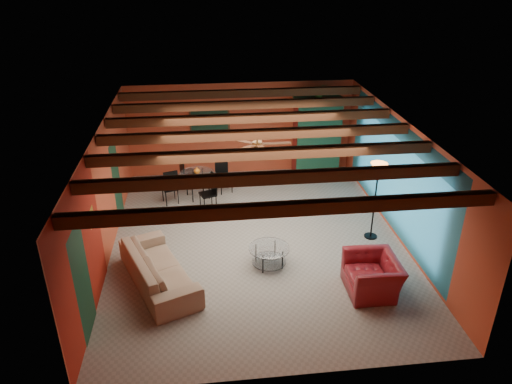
{
  "coord_description": "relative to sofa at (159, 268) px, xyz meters",
  "views": [
    {
      "loc": [
        -1.12,
        -9.41,
        5.9
      ],
      "look_at": [
        0.0,
        0.2,
        1.15
      ],
      "focal_mm": 33.93,
      "sensor_mm": 36.0,
      "label": 1
    }
  ],
  "objects": [
    {
      "name": "ceiling_fan",
      "position": [
        2.12,
        1.36,
        2.01
      ],
      "size": [
        1.5,
        1.5,
        0.44
      ],
      "primitive_type": null,
      "color": "#472614",
      "rests_on": "ceiling"
    },
    {
      "name": "vase",
      "position": [
        0.8,
        3.78,
        0.71
      ],
      "size": [
        0.21,
        0.21,
        0.18
      ],
      "primitive_type": "imported",
      "rotation": [
        0.0,
        0.0,
        0.3
      ],
      "color": "orange",
      "rests_on": "dining_table"
    },
    {
      "name": "sofa",
      "position": [
        0.0,
        0.0,
        0.0
      ],
      "size": [
        1.78,
        2.59,
        0.7
      ],
      "primitive_type": "imported",
      "rotation": [
        0.0,
        0.0,
        1.96
      ],
      "color": "#8C705A",
      "rests_on": "ground"
    },
    {
      "name": "armchair",
      "position": [
        4.11,
        -0.71,
        0.0
      ],
      "size": [
        0.97,
        1.1,
        0.71
      ],
      "primitive_type": "imported",
      "rotation": [
        0.0,
        0.0,
        -1.58
      ],
      "color": "maroon",
      "rests_on": "ground"
    },
    {
      "name": "coffee_table",
      "position": [
        2.25,
        0.37,
        -0.13
      ],
      "size": [
        1.03,
        1.03,
        0.44
      ],
      "primitive_type": null,
      "rotation": [
        0.0,
        0.0,
        0.22
      ],
      "color": "white",
      "rests_on": "ground"
    },
    {
      "name": "armoire",
      "position": [
        4.32,
        5.06,
        0.77
      ],
      "size": [
        1.33,
        0.74,
        2.24
      ],
      "primitive_type": "cube",
      "rotation": [
        0.0,
        0.0,
        0.09
      ],
      "color": "maroon",
      "rests_on": "ground"
    },
    {
      "name": "room",
      "position": [
        2.12,
        1.47,
        2.01
      ],
      "size": [
        6.52,
        8.01,
        2.71
      ],
      "color": "gray",
      "rests_on": "ground"
    },
    {
      "name": "potted_plant",
      "position": [
        4.32,
        5.06,
        2.11
      ],
      "size": [
        0.5,
        0.47,
        0.45
      ],
      "primitive_type": "imported",
      "rotation": [
        0.0,
        0.0,
        0.38
      ],
      "color": "#26661E",
      "rests_on": "armoire"
    },
    {
      "name": "dining_table",
      "position": [
        0.8,
        3.78,
        0.14
      ],
      "size": [
        2.39,
        2.39,
        0.98
      ],
      "primitive_type": null,
      "rotation": [
        0.0,
        0.0,
        0.33
      ],
      "color": "silver",
      "rests_on": "ground"
    },
    {
      "name": "floor_lamp",
      "position": [
        4.77,
        1.23,
        0.58
      ],
      "size": [
        0.49,
        0.49,
        1.86
      ],
      "primitive_type": null,
      "rotation": [
        0.0,
        0.0,
        0.38
      ],
      "color": "black",
      "rests_on": "ground"
    },
    {
      "name": "painting",
      "position": [
        1.22,
        5.32,
        1.3
      ],
      "size": [
        1.05,
        0.03,
        0.65
      ],
      "primitive_type": "cube",
      "color": "black",
      "rests_on": "wall_back"
    }
  ]
}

